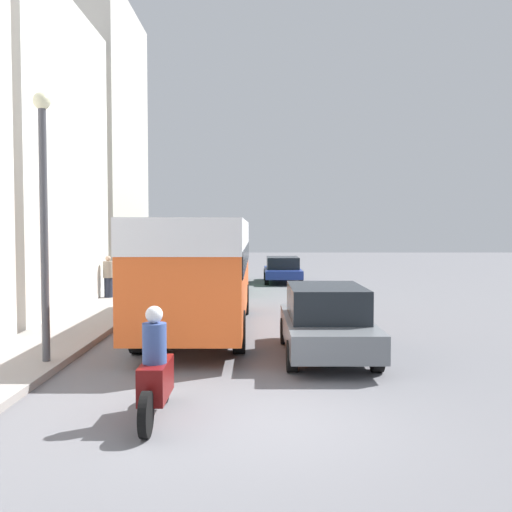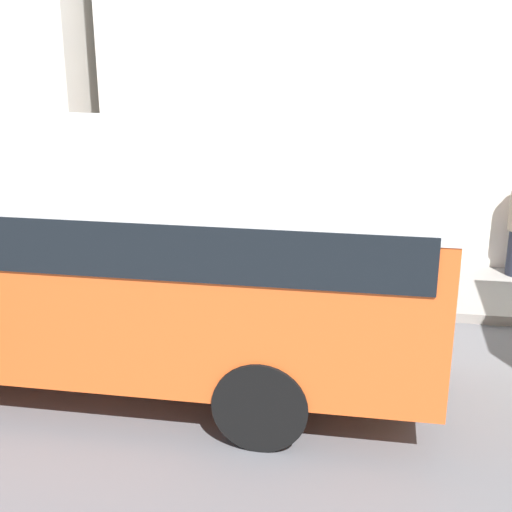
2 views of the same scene
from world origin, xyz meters
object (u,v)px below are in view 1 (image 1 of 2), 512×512
at_px(motorcycle_behind_lead, 158,374).
at_px(pedestrian_near_curb, 111,276).
at_px(car_far_curb, 285,269).
at_px(bus_following, 220,246).
at_px(car_crossing, 329,320).
at_px(bus_lead, 204,259).

bearing_deg(motorcycle_behind_lead, pedestrian_near_curb, 107.21).
relative_size(car_far_curb, pedestrian_near_curb, 2.66).
distance_m(bus_following, car_crossing, 15.52).
height_order(bus_following, car_crossing, bus_following).
distance_m(bus_lead, car_crossing, 4.71).
bearing_deg(car_crossing, bus_lead, -46.63).
distance_m(bus_following, motorcycle_behind_lead, 19.37).
bearing_deg(bus_lead, bus_following, 91.62).
xyz_separation_m(motorcycle_behind_lead, car_far_curb, (2.93, 21.89, 0.04)).
height_order(bus_following, pedestrian_near_curb, bus_following).
xyz_separation_m(bus_following, motorcycle_behind_lead, (0.37, -19.32, -1.34)).
bearing_deg(car_far_curb, bus_lead, -101.73).
distance_m(bus_following, car_far_curb, 4.39).
distance_m(car_crossing, pedestrian_near_curb, 12.28).
bearing_deg(bus_following, car_far_curb, 37.84).
bearing_deg(bus_following, motorcycle_behind_lead, -88.89).
bearing_deg(bus_following, car_crossing, -77.06).
bearing_deg(car_far_curb, bus_following, -142.16).
relative_size(bus_lead, car_far_curb, 2.22).
distance_m(bus_lead, motorcycle_behind_lead, 7.67).
xyz_separation_m(bus_lead, motorcycle_behind_lead, (0.04, -7.56, -1.33)).
bearing_deg(car_far_curb, motorcycle_behind_lead, -97.63).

